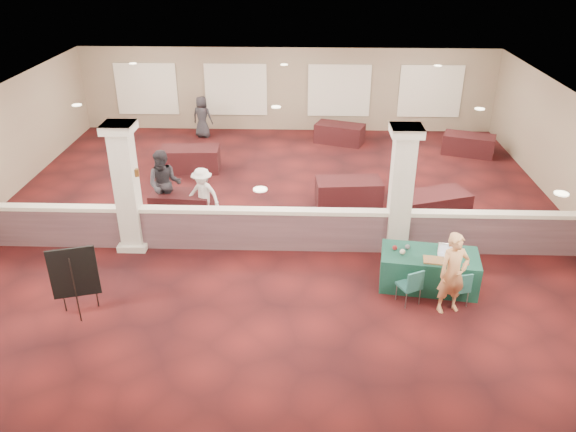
{
  "coord_description": "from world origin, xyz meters",
  "views": [
    {
      "loc": [
        0.76,
        -13.59,
        7.04
      ],
      "look_at": [
        0.37,
        -2.0,
        1.17
      ],
      "focal_mm": 35.0,
      "sensor_mm": 36.0,
      "label": 1
    }
  ],
  "objects_px": {
    "far_table_back_center": "(340,133)",
    "attendee_b": "(203,195)",
    "near_table": "(428,270)",
    "easel_board": "(74,273)",
    "far_table_front_left": "(182,204)",
    "conf_chair_main": "(460,286)",
    "attendee_c": "(404,171)",
    "attendee_a": "(165,184)",
    "far_table_back_right": "(468,145)",
    "woman": "(453,273)",
    "far_table_back_left": "(190,159)",
    "far_table_front_center": "(349,192)",
    "conf_chair_side": "(412,284)",
    "far_table_front_right": "(433,206)",
    "attendee_d": "(202,117)"
  },
  "relations": [
    {
      "from": "near_table",
      "to": "easel_board",
      "type": "xyz_separation_m",
      "value": [
        -7.31,
        -1.32,
        0.59
      ]
    },
    {
      "from": "far_table_front_right",
      "to": "attendee_c",
      "type": "relative_size",
      "value": 1.03
    },
    {
      "from": "far_table_front_left",
      "to": "attendee_a",
      "type": "relative_size",
      "value": 0.85
    },
    {
      "from": "near_table",
      "to": "woman",
      "type": "distance_m",
      "value": 1.06
    },
    {
      "from": "far_table_front_center",
      "to": "attendee_b",
      "type": "distance_m",
      "value": 4.17
    },
    {
      "from": "woman",
      "to": "far_table_back_left",
      "type": "xyz_separation_m",
      "value": [
        -6.82,
        7.5,
        -0.5
      ]
    },
    {
      "from": "near_table",
      "to": "attendee_c",
      "type": "relative_size",
      "value": 1.14
    },
    {
      "from": "conf_chair_main",
      "to": "attendee_a",
      "type": "xyz_separation_m",
      "value": [
        -7.05,
        3.94,
        0.48
      ]
    },
    {
      "from": "woman",
      "to": "far_table_front_center",
      "type": "distance_m",
      "value": 5.37
    },
    {
      "from": "easel_board",
      "to": "conf_chair_side",
      "type": "bearing_deg",
      "value": -11.68
    },
    {
      "from": "easel_board",
      "to": "far_table_front_left",
      "type": "xyz_separation_m",
      "value": [
        1.15,
        4.62,
        -0.66
      ]
    },
    {
      "from": "far_table_front_right",
      "to": "far_table_back_right",
      "type": "bearing_deg",
      "value": 66.36
    },
    {
      "from": "far_table_front_left",
      "to": "far_table_back_center",
      "type": "relative_size",
      "value": 0.93
    },
    {
      "from": "far_table_back_right",
      "to": "woman",
      "type": "bearing_deg",
      "value": -106.29
    },
    {
      "from": "attendee_c",
      "to": "conf_chair_main",
      "type": "bearing_deg",
      "value": -125.34
    },
    {
      "from": "easel_board",
      "to": "far_table_back_right",
      "type": "relative_size",
      "value": 0.9
    },
    {
      "from": "attendee_d",
      "to": "far_table_front_center",
      "type": "bearing_deg",
      "value": 146.07
    },
    {
      "from": "easel_board",
      "to": "far_table_back_center",
      "type": "distance_m",
      "value": 12.3
    },
    {
      "from": "conf_chair_side",
      "to": "far_table_front_right",
      "type": "bearing_deg",
      "value": 46.12
    },
    {
      "from": "far_table_front_left",
      "to": "near_table",
      "type": "bearing_deg",
      "value": -28.17
    },
    {
      "from": "far_table_front_left",
      "to": "far_table_back_right",
      "type": "xyz_separation_m",
      "value": [
        9.16,
        5.14,
        0.02
      ]
    },
    {
      "from": "attendee_c",
      "to": "attendee_a",
      "type": "bearing_deg",
      "value": 151.25
    },
    {
      "from": "conf_chair_main",
      "to": "far_table_back_left",
      "type": "xyz_separation_m",
      "value": [
        -7.05,
        7.33,
        -0.09
      ]
    },
    {
      "from": "far_table_front_center",
      "to": "attendee_b",
      "type": "xyz_separation_m",
      "value": [
        -4.0,
        -1.14,
        0.38
      ]
    },
    {
      "from": "far_table_front_left",
      "to": "far_table_back_center",
      "type": "distance_m",
      "value": 7.76
    },
    {
      "from": "near_table",
      "to": "far_table_back_left",
      "type": "height_order",
      "value": "near_table"
    },
    {
      "from": "woman",
      "to": "far_table_back_center",
      "type": "xyz_separation_m",
      "value": [
        -1.77,
        10.4,
        -0.54
      ]
    },
    {
      "from": "near_table",
      "to": "attendee_c",
      "type": "xyz_separation_m",
      "value": [
        0.09,
        4.5,
        0.51
      ]
    },
    {
      "from": "far_table_front_right",
      "to": "far_table_back_center",
      "type": "xyz_separation_m",
      "value": [
        -2.25,
        6.2,
        -0.02
      ]
    },
    {
      "from": "far_table_front_right",
      "to": "attendee_c",
      "type": "xyz_separation_m",
      "value": [
        -0.66,
        1.2,
        0.53
      ]
    },
    {
      "from": "conf_chair_main",
      "to": "far_table_front_center",
      "type": "relative_size",
      "value": 0.44
    },
    {
      "from": "far_table_front_center",
      "to": "far_table_front_right",
      "type": "distance_m",
      "value": 2.4
    },
    {
      "from": "conf_chair_main",
      "to": "conf_chair_side",
      "type": "height_order",
      "value": "conf_chair_side"
    },
    {
      "from": "far_table_front_right",
      "to": "far_table_back_right",
      "type": "distance_m",
      "value": 5.61
    },
    {
      "from": "conf_chair_side",
      "to": "far_table_back_left",
      "type": "bearing_deg",
      "value": 102.95
    },
    {
      "from": "conf_chair_main",
      "to": "near_table",
      "type": "bearing_deg",
      "value": 109.21
    },
    {
      "from": "far_table_back_center",
      "to": "easel_board",
      "type": "bearing_deg",
      "value": -118.25
    },
    {
      "from": "attendee_b",
      "to": "attendee_d",
      "type": "height_order",
      "value": "attendee_d"
    },
    {
      "from": "near_table",
      "to": "easel_board",
      "type": "bearing_deg",
      "value": -161.74
    },
    {
      "from": "far_table_front_left",
      "to": "attendee_d",
      "type": "relative_size",
      "value": 1.03
    },
    {
      "from": "far_table_front_right",
      "to": "attendee_a",
      "type": "distance_m",
      "value": 7.33
    },
    {
      "from": "far_table_front_left",
      "to": "conf_chair_side",
      "type": "bearing_deg",
      "value": -35.36
    },
    {
      "from": "far_table_back_center",
      "to": "attendee_b",
      "type": "xyz_separation_m",
      "value": [
        -4.0,
        -6.5,
        0.4
      ]
    },
    {
      "from": "conf_chair_side",
      "to": "attendee_c",
      "type": "height_order",
      "value": "attendee_c"
    },
    {
      "from": "conf_chair_side",
      "to": "far_table_front_center",
      "type": "distance_m",
      "value": 4.97
    },
    {
      "from": "attendee_b",
      "to": "attendee_c",
      "type": "bearing_deg",
      "value": 35.49
    },
    {
      "from": "attendee_b",
      "to": "attendee_a",
      "type": "bearing_deg",
      "value": -170.26
    },
    {
      "from": "far_table_front_center",
      "to": "far_table_back_center",
      "type": "distance_m",
      "value": 5.36
    },
    {
      "from": "far_table_front_left",
      "to": "far_table_front_right",
      "type": "relative_size",
      "value": 0.87
    },
    {
      "from": "near_table",
      "to": "woman",
      "type": "relative_size",
      "value": 1.17
    }
  ]
}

